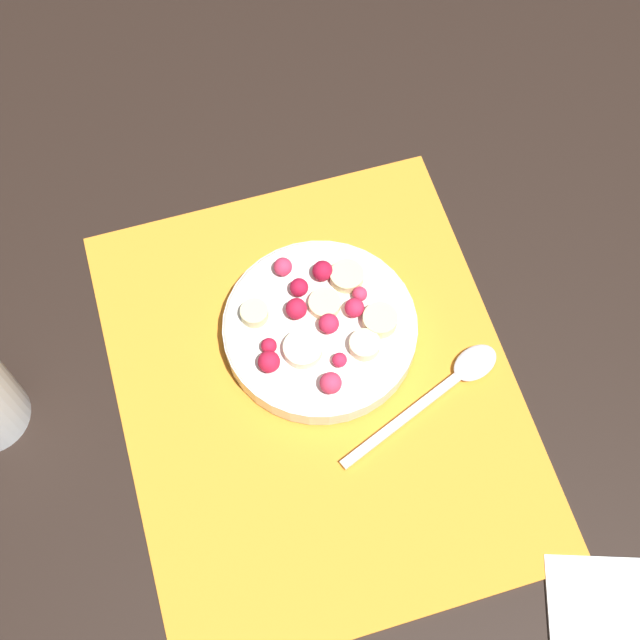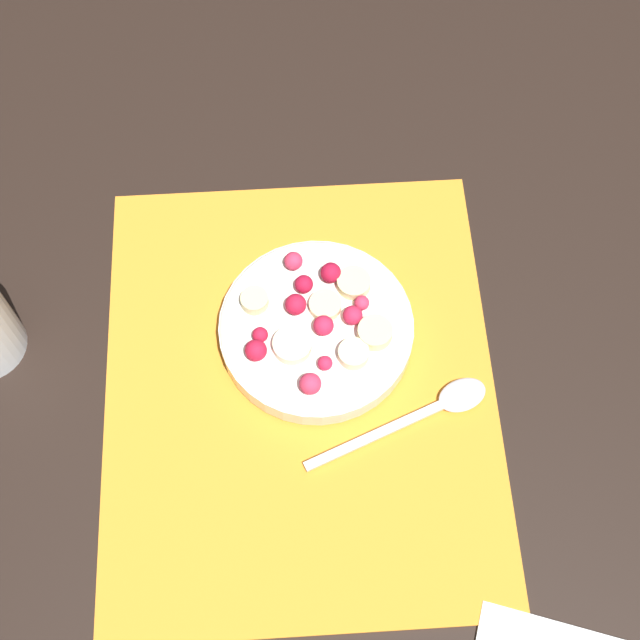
# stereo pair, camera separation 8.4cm
# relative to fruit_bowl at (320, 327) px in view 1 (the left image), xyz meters

# --- Properties ---
(ground_plane) EXTENTS (3.00, 3.00, 0.00)m
(ground_plane) POSITION_rel_fruit_bowl_xyz_m (-0.05, 0.02, -0.02)
(ground_plane) COLOR black
(placemat) EXTENTS (0.45, 0.37, 0.01)m
(placemat) POSITION_rel_fruit_bowl_xyz_m (-0.05, 0.02, -0.02)
(placemat) COLOR orange
(placemat) RESTS_ON ground_plane
(fruit_bowl) EXTENTS (0.19, 0.19, 0.05)m
(fruit_bowl) POSITION_rel_fruit_bowl_xyz_m (0.00, 0.00, 0.00)
(fruit_bowl) COLOR silver
(fruit_bowl) RESTS_ON placemat
(spoon) EXTENTS (0.09, 0.18, 0.01)m
(spoon) POSITION_rel_fruit_bowl_xyz_m (-0.08, -0.11, -0.01)
(spoon) COLOR silver
(spoon) RESTS_ON placemat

